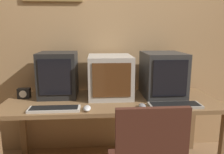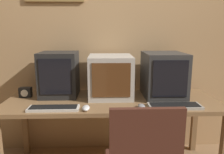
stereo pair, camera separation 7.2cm
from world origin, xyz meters
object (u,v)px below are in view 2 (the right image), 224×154
(mouse_far_corner, at_px, (141,106))
(desk_clock, at_px, (26,92))
(monitor_center, at_px, (110,76))
(mouse_near_keyboard, at_px, (86,108))
(monitor_right, at_px, (163,75))
(monitor_left, at_px, (59,74))
(keyboard_side, at_px, (175,106))
(keyboard_main, at_px, (54,108))

(mouse_far_corner, distance_m, desk_clock, 1.15)
(monitor_center, relative_size, mouse_near_keyboard, 3.90)
(monitor_right, bearing_deg, mouse_near_keyboard, -153.23)
(mouse_near_keyboard, bearing_deg, monitor_right, 26.77)
(mouse_near_keyboard, distance_m, mouse_far_corner, 0.46)
(monitor_left, relative_size, monitor_right, 0.95)
(keyboard_side, xyz_separation_m, mouse_far_corner, (-0.29, -0.01, 0.00))
(monitor_right, bearing_deg, monitor_center, 176.51)
(monitor_right, height_order, desk_clock, monitor_right)
(monitor_left, height_order, mouse_far_corner, monitor_left)
(monitor_center, bearing_deg, desk_clock, -179.01)
(monitor_center, bearing_deg, monitor_left, 176.43)
(monitor_left, distance_m, keyboard_main, 0.46)
(monitor_center, distance_m, mouse_near_keyboard, 0.49)
(mouse_near_keyboard, distance_m, desk_clock, 0.73)
(monitor_left, xyz_separation_m, mouse_far_corner, (0.76, -0.41, -0.20))
(monitor_right, distance_m, mouse_near_keyboard, 0.85)
(mouse_far_corner, height_order, desk_clock, desk_clock)
(monitor_center, xyz_separation_m, mouse_far_corner, (0.25, -0.38, -0.19))
(mouse_near_keyboard, bearing_deg, keyboard_main, 175.89)
(monitor_center, relative_size, keyboard_main, 1.11)
(monitor_left, bearing_deg, mouse_near_keyboard, -55.94)
(monitor_left, height_order, keyboard_main, monitor_left)
(mouse_far_corner, relative_size, desk_clock, 1.01)
(monitor_right, relative_size, mouse_far_corner, 3.98)
(keyboard_main, bearing_deg, monitor_right, 19.32)
(keyboard_main, xyz_separation_m, mouse_near_keyboard, (0.27, -0.02, 0.01))
(monitor_left, relative_size, monitor_center, 0.94)
(monitor_right, bearing_deg, keyboard_main, -160.68)
(desk_clock, bearing_deg, monitor_right, -0.73)
(keyboard_side, xyz_separation_m, desk_clock, (-1.37, 0.35, 0.04))
(keyboard_side, relative_size, desk_clock, 3.87)
(monitor_left, relative_size, mouse_far_corner, 3.77)
(monitor_center, bearing_deg, mouse_far_corner, -56.71)
(mouse_near_keyboard, bearing_deg, monitor_center, 61.84)
(monitor_center, height_order, mouse_far_corner, monitor_center)
(monitor_center, xyz_separation_m, desk_clock, (-0.84, -0.01, -0.15))
(monitor_right, xyz_separation_m, keyboard_main, (-1.00, -0.35, -0.20))
(monitor_center, relative_size, monitor_right, 1.01)
(keyboard_side, height_order, mouse_near_keyboard, mouse_near_keyboard)
(monitor_left, relative_size, mouse_near_keyboard, 3.67)
(keyboard_main, height_order, mouse_far_corner, mouse_far_corner)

